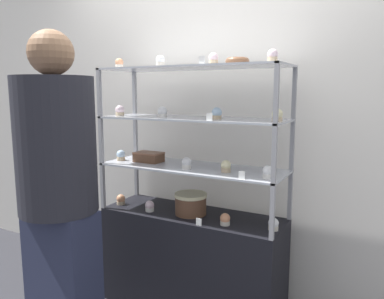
{
  "coord_description": "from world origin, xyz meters",
  "views": [
    {
      "loc": [
        1.14,
        -2.08,
        1.47
      ],
      "look_at": [
        0.0,
        0.0,
        1.1
      ],
      "focal_mm": 35.0,
      "sensor_mm": 36.0,
      "label": 1
    }
  ],
  "objects": [
    {
      "name": "cupcake_13",
      "position": [
        -0.18,
        -0.08,
        1.65
      ],
      "size": [
        0.06,
        0.06,
        0.07
      ],
      "color": "beige",
      "rests_on": "display_riser_upper"
    },
    {
      "name": "cupcake_3",
      "position": [
        0.56,
        -0.04,
        0.71
      ],
      "size": [
        0.06,
        0.06,
        0.07
      ],
      "color": "beige",
      "rests_on": "display_base"
    },
    {
      "name": "display_riser_upper",
      "position": [
        0.0,
        0.0,
        1.6
      ],
      "size": [
        1.21,
        0.4,
        0.32
      ],
      "color": "#99999E",
      "rests_on": "display_riser_middle"
    },
    {
      "name": "cupcake_2",
      "position": [
        0.28,
        -0.1,
        0.71
      ],
      "size": [
        0.06,
        0.06,
        0.07
      ],
      "color": "beige",
      "rests_on": "display_base"
    },
    {
      "name": "cupcake_0",
      "position": [
        -0.54,
        -0.07,
        0.71
      ],
      "size": [
        0.06,
        0.06,
        0.07
      ],
      "color": "#CCB28C",
      "rests_on": "display_base"
    },
    {
      "name": "cupcake_12",
      "position": [
        -0.54,
        -0.04,
        1.65
      ],
      "size": [
        0.06,
        0.06,
        0.07
      ],
      "color": "beige",
      "rests_on": "display_riser_upper"
    },
    {
      "name": "donut_glazed",
      "position": [
        0.3,
        -0.01,
        1.64
      ],
      "size": [
        0.14,
        0.14,
        0.04
      ],
      "color": "brown",
      "rests_on": "display_riser_upper"
    },
    {
      "name": "cupcake_14",
      "position": [
        0.18,
        -0.07,
        1.65
      ],
      "size": [
        0.06,
        0.06,
        0.07
      ],
      "color": "#CCB28C",
      "rests_on": "display_riser_upper"
    },
    {
      "name": "layer_cake_centerpiece",
      "position": [
        -0.0,
        -0.02,
        0.74
      ],
      "size": [
        0.21,
        0.21,
        0.14
      ],
      "color": "brown",
      "rests_on": "display_base"
    },
    {
      "name": "cupcake_5",
      "position": [
        0.01,
        -0.09,
        1.02
      ],
      "size": [
        0.06,
        0.06,
        0.07
      ],
      "color": "white",
      "rests_on": "display_riser_lower"
    },
    {
      "name": "cupcake_10",
      "position": [
        0.19,
        -0.04,
        1.34
      ],
      "size": [
        0.06,
        0.06,
        0.07
      ],
      "color": "#CCB28C",
      "rests_on": "display_riser_middle"
    },
    {
      "name": "display_riser_lower",
      "position": [
        0.0,
        0.0,
        0.96
      ],
      "size": [
        1.21,
        0.4,
        0.32
      ],
      "color": "#99999E",
      "rests_on": "display_base"
    },
    {
      "name": "price_tag_3",
      "position": [
        0.16,
        -0.18,
        1.64
      ],
      "size": [
        0.04,
        0.0,
        0.04
      ],
      "color": "white",
      "rests_on": "display_riser_upper"
    },
    {
      "name": "cupcake_7",
      "position": [
        0.53,
        -0.1,
        1.02
      ],
      "size": [
        0.06,
        0.06,
        0.07
      ],
      "color": "white",
      "rests_on": "display_riser_lower"
    },
    {
      "name": "cupcake_6",
      "position": [
        0.26,
        -0.05,
        1.02
      ],
      "size": [
        0.06,
        0.06,
        0.07
      ],
      "color": "#CCB28C",
      "rests_on": "display_riser_lower"
    },
    {
      "name": "price_tag_2",
      "position": [
        0.21,
        -0.18,
        1.33
      ],
      "size": [
        0.04,
        0.0,
        0.04
      ],
      "color": "white",
      "rests_on": "display_riser_middle"
    },
    {
      "name": "cupcake_11",
      "position": [
        0.56,
        -0.03,
        1.34
      ],
      "size": [
        0.06,
        0.06,
        0.07
      ],
      "color": "#CCB28C",
      "rests_on": "display_riser_middle"
    },
    {
      "name": "price_tag_0",
      "position": [
        0.15,
        -0.18,
        0.69
      ],
      "size": [
        0.04,
        0.0,
        0.04
      ],
      "color": "white",
      "rests_on": "display_base"
    },
    {
      "name": "customer_figure",
      "position": [
        -0.43,
        -0.71,
        0.95
      ],
      "size": [
        0.41,
        0.41,
        1.78
      ],
      "color": "#282D47",
      "rests_on": "ground_plane"
    },
    {
      "name": "cupcake_8",
      "position": [
        -0.54,
        -0.05,
        1.34
      ],
      "size": [
        0.06,
        0.06,
        0.07
      ],
      "color": "#CCB28C",
      "rests_on": "display_riser_middle"
    },
    {
      "name": "cupcake_1",
      "position": [
        -0.27,
        -0.1,
        0.71
      ],
      "size": [
        0.06,
        0.06,
        0.07
      ],
      "color": "white",
      "rests_on": "display_base"
    },
    {
      "name": "price_tag_1",
      "position": [
        0.41,
        -0.18,
        1.01
      ],
      "size": [
        0.04,
        0.0,
        0.04
      ],
      "color": "white",
      "rests_on": "display_riser_lower"
    },
    {
      "name": "display_base",
      "position": [
        0.0,
        0.0,
        0.34
      ],
      "size": [
        1.21,
        0.4,
        0.67
      ],
      "color": "black",
      "rests_on": "ground_plane"
    },
    {
      "name": "cupcake_15",
      "position": [
        0.54,
        -0.09,
        1.65
      ],
      "size": [
        0.06,
        0.06,
        0.07
      ],
      "color": "#CCB28C",
      "rests_on": "display_riser_upper"
    },
    {
      "name": "sheet_cake_frosted",
      "position": [
        -0.34,
        -0.0,
        1.02
      ],
      "size": [
        0.19,
        0.12,
        0.07
      ],
      "color": "brown",
      "rests_on": "display_riser_lower"
    },
    {
      "name": "back_wall",
      "position": [
        0.0,
        0.35,
        1.3
      ],
      "size": [
        8.0,
        0.05,
        2.6
      ],
      "color": "silver",
      "rests_on": "ground_plane"
    },
    {
      "name": "display_riser_middle",
      "position": [
        0.0,
        0.0,
        1.28
      ],
      "size": [
        1.21,
        0.4,
        0.32
      ],
      "color": "#99999E",
      "rests_on": "display_riser_lower"
    },
    {
      "name": "cupcake_4",
      "position": [
        -0.54,
        -0.05,
        1.02
      ],
      "size": [
        0.06,
        0.06,
        0.07
      ],
      "color": "#CCB28C",
      "rests_on": "display_riser_lower"
    },
    {
      "name": "cupcake_9",
      "position": [
        -0.18,
        -0.07,
        1.34
      ],
      "size": [
        0.06,
        0.06,
        0.07
      ],
      "color": "white",
      "rests_on": "display_riser_middle"
    }
  ]
}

